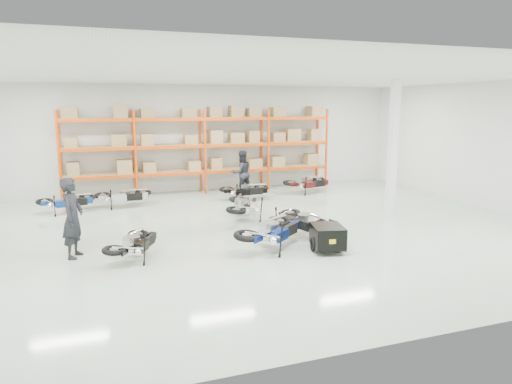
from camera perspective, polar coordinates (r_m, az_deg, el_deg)
name	(u,v)px	position (r m, az deg, el deg)	size (l,w,h in m)	color
room	(251,155)	(13.23, -0.64, 4.65)	(18.00, 18.00, 18.00)	#B1C6B4
pallet_rack	(203,139)	(19.44, -6.69, 6.57)	(11.28, 0.98, 3.62)	#D7440B
structural_column	(393,148)	(16.07, 16.74, 5.28)	(0.25, 0.25, 4.50)	white
moto_blue_centre	(273,225)	(11.81, 2.08, -4.21)	(0.89, 2.01, 1.23)	#081752
moto_silver_left	(245,202)	(14.81, -1.42, -1.21)	(0.86, 1.93, 1.18)	silver
moto_black_far_left	(134,239)	(11.45, -14.95, -5.68)	(0.72, 1.61, 0.99)	black
moto_touring_right	(301,216)	(13.11, 5.68, -3.00)	(0.81, 1.81, 1.11)	black
trailer	(327,237)	(11.77, 8.92, -5.52)	(0.94, 1.63, 0.66)	black
moto_back_a	(67,198)	(17.05, -22.55, -0.69)	(0.75, 1.68, 1.03)	navy
moto_back_b	(124,193)	(17.33, -16.21, -0.06)	(0.77, 1.74, 1.06)	#A8AEB2
moto_back_c	(246,187)	(17.78, -1.32, 0.62)	(0.76, 1.72, 1.05)	black
moto_back_d	(308,180)	(19.40, 6.53, 1.51)	(0.81, 1.83, 1.12)	#440D0D
person_left	(73,218)	(11.89, -21.95, -3.02)	(0.72, 0.47, 1.98)	black
person_back	(242,173)	(18.72, -1.82, 2.39)	(0.90, 0.70, 1.86)	#212229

